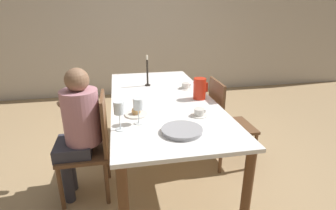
% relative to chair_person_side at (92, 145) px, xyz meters
% --- Properties ---
extents(ground_plane, '(20.00, 20.00, 0.00)m').
position_rel_chair_person_side_xyz_m(ground_plane, '(0.67, 0.30, -0.48)').
color(ground_plane, tan).
extents(wall_back, '(10.00, 0.06, 2.60)m').
position_rel_chair_person_side_xyz_m(wall_back, '(0.67, 2.93, 0.82)').
color(wall_back, beige).
rests_on(wall_back, ground_plane).
extents(dining_table, '(0.97, 2.17, 0.77)m').
position_rel_chair_person_side_xyz_m(dining_table, '(0.67, 0.30, 0.20)').
color(dining_table, white).
rests_on(dining_table, ground_plane).
extents(chair_person_side, '(0.42, 0.42, 0.93)m').
position_rel_chair_person_side_xyz_m(chair_person_side, '(0.00, 0.00, 0.00)').
color(chair_person_side, brown).
rests_on(chair_person_side, ground_plane).
extents(chair_opposite, '(0.42, 0.42, 0.93)m').
position_rel_chair_person_side_xyz_m(chair_opposite, '(1.33, 0.24, 0.00)').
color(chair_opposite, brown).
rests_on(chair_opposite, ground_plane).
extents(person_seated, '(0.39, 0.41, 1.16)m').
position_rel_chair_person_side_xyz_m(person_seated, '(-0.09, -0.00, 0.20)').
color(person_seated, '#33333D').
rests_on(person_seated, ground_plane).
extents(red_pitcher, '(0.15, 0.12, 0.20)m').
position_rel_chair_person_side_xyz_m(red_pitcher, '(1.02, 0.22, 0.38)').
color(red_pitcher, red).
rests_on(red_pitcher, dining_table).
extents(wine_glass_water, '(0.08, 0.08, 0.22)m').
position_rel_chair_person_side_xyz_m(wine_glass_water, '(0.25, -0.33, 0.44)').
color(wine_glass_water, white).
rests_on(wine_glass_water, dining_table).
extents(wine_glass_juice, '(0.08, 0.08, 0.20)m').
position_rel_chair_person_side_xyz_m(wine_glass_juice, '(0.40, -0.25, 0.43)').
color(wine_glass_juice, white).
rests_on(wine_glass_juice, dining_table).
extents(teacup_near_person, '(0.14, 0.14, 0.06)m').
position_rel_chair_person_side_xyz_m(teacup_near_person, '(0.89, -0.19, 0.31)').
color(teacup_near_person, silver).
rests_on(teacup_near_person, dining_table).
extents(teacup_across, '(0.14, 0.14, 0.06)m').
position_rel_chair_person_side_xyz_m(teacup_across, '(0.98, 0.57, 0.31)').
color(teacup_across, silver).
rests_on(teacup_across, dining_table).
extents(serving_tray, '(0.30, 0.30, 0.03)m').
position_rel_chair_person_side_xyz_m(serving_tray, '(0.68, -0.46, 0.30)').
color(serving_tray, '#9E9EA3').
rests_on(serving_tray, dining_table).
extents(bread_plate, '(0.19, 0.19, 0.07)m').
position_rel_chair_person_side_xyz_m(bread_plate, '(0.39, -0.08, 0.30)').
color(bread_plate, silver).
rests_on(bread_plate, dining_table).
extents(candlestick_tall, '(0.06, 0.06, 0.35)m').
position_rel_chair_person_side_xyz_m(candlestick_tall, '(0.59, 0.76, 0.42)').
color(candlestick_tall, black).
rests_on(candlestick_tall, dining_table).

